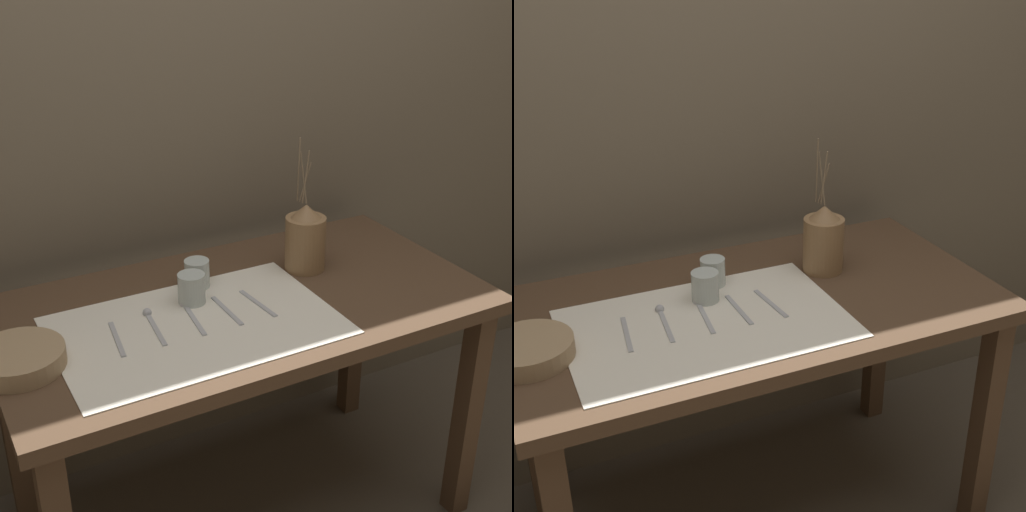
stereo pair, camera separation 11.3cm
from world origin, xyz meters
TOP-DOWN VIEW (x-y plane):
  - stone_wall_back at (0.00, 0.46)m, footprint 7.00×0.06m
  - wooden_table at (0.00, 0.00)m, footprint 1.31×0.70m
  - linen_cloth at (-0.16, -0.07)m, footprint 0.70×0.46m
  - pitcher_with_flowers at (0.25, 0.09)m, footprint 0.12×0.12m
  - wooden_bowl at (-0.59, -0.05)m, footprint 0.21×0.21m
  - glass_tumbler_near at (-0.12, 0.05)m, footprint 0.07×0.07m
  - glass_tumbler_far at (-0.07, 0.12)m, footprint 0.07×0.07m
  - knife_center at (-0.36, -0.04)m, footprint 0.03×0.17m
  - spoon_outer at (-0.26, 0.01)m, footprint 0.03×0.18m
  - spoon_inner at (-0.15, 0.01)m, footprint 0.03×0.18m
  - fork_inner at (-0.06, -0.04)m, footprint 0.01×0.17m
  - fork_outer at (0.03, -0.05)m, footprint 0.03×0.17m

SIDE VIEW (x-z plane):
  - wooden_table at x=0.00m, z-range 0.28..1.03m
  - linen_cloth at x=-0.16m, z-range 0.76..0.76m
  - knife_center at x=-0.36m, z-range 0.76..0.76m
  - fork_inner at x=-0.06m, z-range 0.76..0.76m
  - fork_outer at x=0.03m, z-range 0.76..0.76m
  - spoon_outer at x=-0.26m, z-range 0.75..0.78m
  - spoon_inner at x=-0.15m, z-range 0.75..0.78m
  - wooden_bowl at x=-0.59m, z-range 0.76..0.80m
  - glass_tumbler_far at x=-0.07m, z-range 0.76..0.84m
  - glass_tumbler_near at x=-0.12m, z-range 0.76..0.84m
  - pitcher_with_flowers at x=0.25m, z-range 0.65..1.05m
  - stone_wall_back at x=0.00m, z-range 0.00..2.40m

